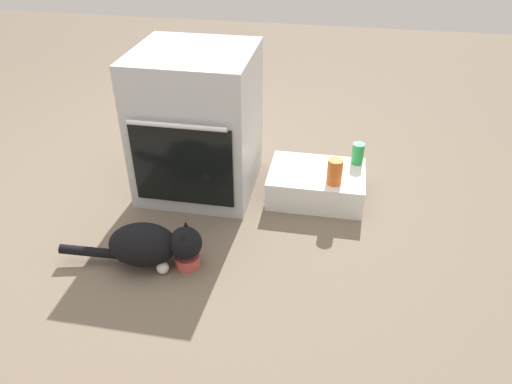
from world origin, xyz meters
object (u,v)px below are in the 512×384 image
pantry_cabinet (316,184)px  soda_can (358,154)px  oven (197,123)px  cat (151,244)px  food_bowl (188,260)px  sauce_jar (335,172)px

pantry_cabinet → soda_can: 0.29m
oven → cat: size_ratio=1.19×
food_bowl → soda_can: soda_can is taller
cat → pantry_cabinet: bearing=37.4°
pantry_cabinet → cat: bearing=-134.8°
oven → pantry_cabinet: 0.74m
food_bowl → soda_can: (0.75, 0.82, 0.19)m
sauce_jar → cat: bearing=-142.8°
soda_can → cat: bearing=-137.4°
oven → cat: 0.76m
oven → pantry_cabinet: bearing=-0.2°
pantry_cabinet → sauce_jar: (0.09, -0.10, 0.15)m
oven → soda_can: size_ratio=6.62×
cat → soda_can: (0.91, 0.84, 0.11)m
oven → pantry_cabinet: size_ratio=1.52×
pantry_cabinet → sauce_jar: bearing=-47.7°
food_bowl → cat: size_ratio=0.17×
cat → soda_can: bearing=34.8°
cat → soda_can: soda_can is taller
pantry_cabinet → cat: size_ratio=0.78×
cat → sauce_jar: size_ratio=4.77×
sauce_jar → food_bowl: bearing=-137.6°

